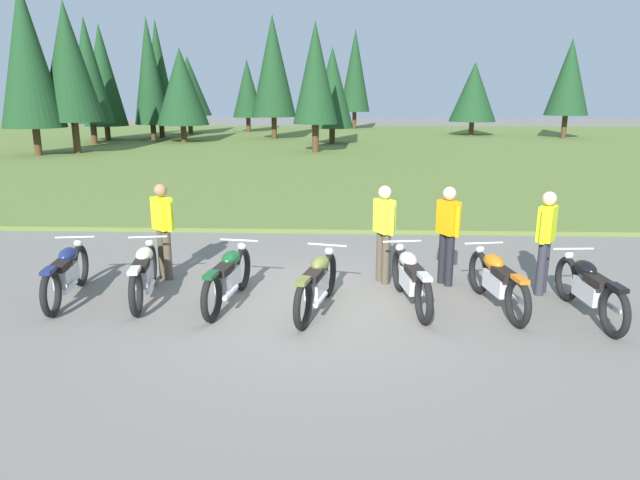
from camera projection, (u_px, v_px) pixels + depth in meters
name	position (u px, v px, depth m)	size (l,w,h in m)	color
ground_plane	(318.00, 307.00, 8.67)	(140.00, 140.00, 0.00)	slate
grass_moorland	(338.00, 147.00, 34.51)	(80.00, 44.00, 0.10)	#5B7033
forest_treeline	(239.00, 76.00, 37.72)	(34.40, 26.69, 8.62)	#47331E
motorcycle_navy	(66.00, 273.00, 8.91)	(0.65, 2.09, 0.88)	black
motorcycle_cream	(144.00, 272.00, 8.92)	(0.68, 2.09, 0.88)	black
motorcycle_british_green	(228.00, 277.00, 8.72)	(0.62, 2.09, 0.88)	black
motorcycle_olive	(317.00, 283.00, 8.44)	(0.72, 2.07, 0.88)	black
motorcycle_silver	(411.00, 278.00, 8.65)	(0.66, 2.09, 0.88)	black
motorcycle_orange	(497.00, 280.00, 8.54)	(0.67, 2.09, 0.88)	black
motorcycle_black	(589.00, 288.00, 8.20)	(0.62, 2.10, 0.88)	black
rider_with_back_turned	(384.00, 228.00, 9.61)	(0.37, 0.49, 1.67)	#4C4233
rider_checking_bike	(448.00, 230.00, 9.50)	(0.37, 0.49, 1.67)	black
rider_near_row_end	(163.00, 225.00, 9.81)	(0.43, 0.40, 1.67)	#4C4233
rider_in_hivis_vest	(546.00, 237.00, 9.04)	(0.38, 0.48, 1.67)	#2D2D38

